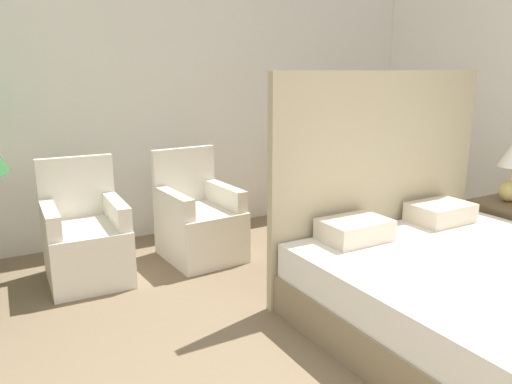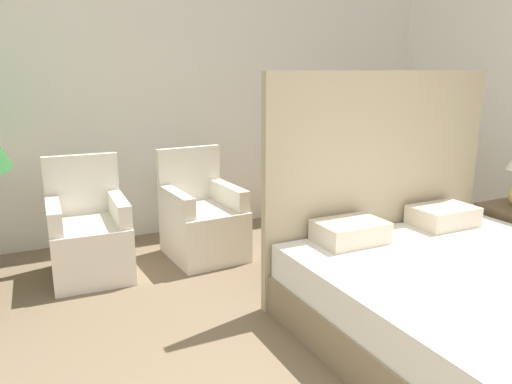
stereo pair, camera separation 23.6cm
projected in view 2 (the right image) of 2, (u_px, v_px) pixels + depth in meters
wall_back at (177, 83)px, 4.76m from camera, size 10.00×0.06×2.90m
bed at (473, 295)px, 2.91m from camera, size 1.86×1.98×1.57m
armchair_near_window_left at (89, 240)px, 3.89m from camera, size 0.61×0.69×0.92m
armchair_near_window_right at (203, 224)px, 4.29m from camera, size 0.62×0.70×0.92m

